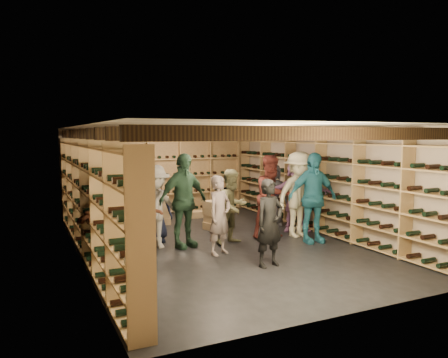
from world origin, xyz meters
TOP-DOWN VIEW (x-y plane):
  - ground at (0.00, 0.00)m, footprint 8.00×8.00m
  - walls at (0.00, 0.00)m, footprint 5.52×8.02m
  - ceiling at (0.00, 0.00)m, footprint 5.50×8.00m
  - ceiling_joists at (0.00, 0.00)m, footprint 5.40×7.12m
  - wine_rack_left at (-2.57, 0.00)m, footprint 0.32×7.50m
  - wine_rack_right at (2.57, 0.00)m, footprint 0.32×7.50m
  - wine_rack_back at (0.00, 3.83)m, footprint 4.70×0.30m
  - crate_stack_left at (-0.55, 2.37)m, footprint 0.58×0.46m
  - crate_stack_right at (0.50, 1.30)m, footprint 0.58×0.47m
  - crate_loose at (0.58, 2.82)m, footprint 0.50×0.33m
  - person_0 at (-2.18, -0.06)m, footprint 0.84×0.56m
  - person_1 at (0.13, -1.84)m, footprint 0.60×0.44m
  - person_2 at (0.24, -0.16)m, footprint 0.89×0.79m
  - person_3 at (1.85, -0.22)m, footprint 1.30×0.86m
  - person_4 at (1.80, -0.76)m, footprint 1.14×0.56m
  - person_5 at (-2.18, -0.73)m, footprint 1.56×0.71m
  - person_6 at (-1.17, 0.68)m, footprint 0.76×0.52m
  - person_7 at (-0.33, -0.79)m, footprint 0.64×0.55m
  - person_8 at (1.24, -0.09)m, footprint 0.90×0.72m
  - person_9 at (-1.30, 0.15)m, footprint 1.10×0.66m
  - person_10 at (-0.77, -0.01)m, footprint 1.19×0.76m
  - person_11 at (2.13, 0.26)m, footprint 1.67×1.06m
  - person_12 at (1.96, 1.07)m, footprint 0.83×0.62m

SIDE VIEW (x-z plane):
  - ground at x=0.00m, z-range 0.00..0.00m
  - crate_loose at x=0.58m, z-range 0.00..0.17m
  - crate_stack_left at x=-0.55m, z-range 0.00..0.68m
  - crate_stack_right at x=0.50m, z-range 0.00..0.68m
  - person_7 at x=-0.33m, z-range 0.00..1.49m
  - person_6 at x=-1.17m, z-range 0.00..1.50m
  - person_1 at x=0.13m, z-range 0.00..1.50m
  - person_12 at x=1.96m, z-range 0.00..1.54m
  - person_2 at x=0.24m, z-range 0.00..1.54m
  - person_5 at x=-2.18m, z-range 0.00..1.63m
  - person_9 at x=-1.30m, z-range 0.00..1.65m
  - person_0 at x=-2.18m, z-range 0.00..1.71m
  - person_11 at x=2.13m, z-range 0.00..1.72m
  - person_8 at x=1.24m, z-range 0.00..1.81m
  - person_3 at x=1.85m, z-range 0.00..1.88m
  - person_4 at x=1.80m, z-range 0.00..1.88m
  - person_10 at x=-0.77m, z-range 0.00..1.88m
  - wine_rack_back at x=0.00m, z-range 0.00..2.15m
  - wine_rack_left at x=-2.57m, z-range 0.00..2.15m
  - wine_rack_right at x=2.57m, z-range 0.00..2.15m
  - walls at x=0.00m, z-range 0.00..2.40m
  - ceiling_joists at x=0.00m, z-range 2.17..2.35m
  - ceiling at x=0.00m, z-range 2.40..2.40m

